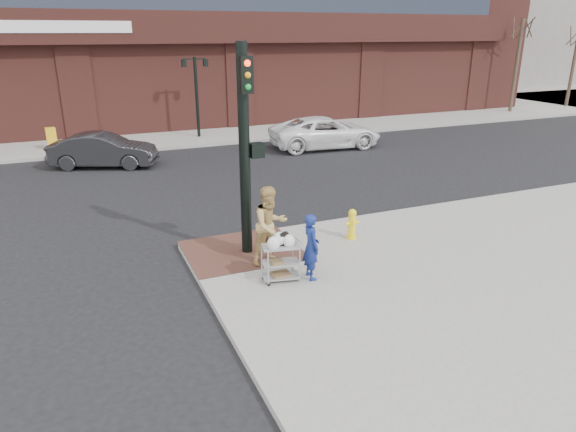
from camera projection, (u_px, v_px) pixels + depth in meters
name	position (u px, v px, depth m)	size (l,w,h in m)	color
ground	(278.00, 266.00, 12.40)	(220.00, 220.00, 0.00)	black
sidewalk_far	(273.00, 96.00, 44.68)	(65.00, 36.00, 0.15)	gray
brick_curb_ramp	(242.00, 250.00, 12.91)	(2.80, 2.40, 0.01)	#532C26
bare_tree_a	(524.00, 16.00, 33.41)	(1.80, 1.80, 7.20)	#382B21
lamp_post	(196.00, 88.00, 26.10)	(1.32, 0.22, 4.00)	black
traffic_signal_pole	(246.00, 146.00, 11.93)	(0.61, 0.51, 5.00)	black
woman_blue	(311.00, 246.00, 11.23)	(0.55, 0.36, 1.51)	navy
pedestrian_tan	(270.00, 225.00, 11.94)	(0.91, 0.71, 1.87)	tan
sedan_dark	(103.00, 150.00, 21.23)	(1.49, 4.27, 1.41)	black
minivan_white	(325.00, 132.00, 24.78)	(2.48, 5.37, 1.49)	white
utility_cart	(281.00, 259.00, 11.20)	(0.87, 0.60, 1.10)	gray
fire_hydrant	(352.00, 224.00, 13.52)	(0.39, 0.27, 0.82)	yellow
newsbox_yellow	(52.00, 139.00, 23.79)	(0.43, 0.39, 1.02)	yellow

